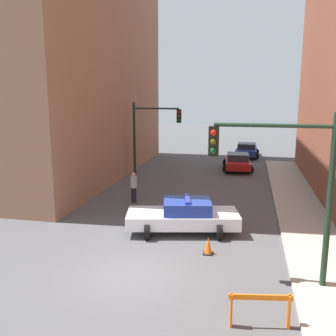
# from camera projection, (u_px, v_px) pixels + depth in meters

# --- Properties ---
(ground_plane) EXTENTS (120.00, 120.00, 0.00)m
(ground_plane) POSITION_uv_depth(u_px,v_px,m) (133.00, 274.00, 12.30)
(ground_plane) COLOR #4C4C4F
(sidewalk_right) EXTENTS (2.40, 44.00, 0.12)m
(sidewalk_right) POSITION_uv_depth(u_px,v_px,m) (335.00, 293.00, 10.99)
(sidewalk_right) COLOR #9E998E
(sidewalk_right) RESTS_ON ground_plane
(building_corner_left) EXTENTS (14.00, 20.00, 23.53)m
(building_corner_left) POSITION_uv_depth(u_px,v_px,m) (26.00, 6.00, 25.90)
(building_corner_left) COLOR #93664C
(building_corner_left) RESTS_ON ground_plane
(traffic_light_near) EXTENTS (3.64, 0.35, 5.20)m
(traffic_light_near) POSITION_uv_depth(u_px,v_px,m) (289.00, 173.00, 10.93)
(traffic_light_near) COLOR black
(traffic_light_near) RESTS_ON sidewalk_right
(traffic_light_far) EXTENTS (3.44, 0.35, 5.20)m
(traffic_light_far) POSITION_uv_depth(u_px,v_px,m) (149.00, 129.00, 26.05)
(traffic_light_far) COLOR black
(traffic_light_far) RESTS_ON ground_plane
(police_car) EXTENTS (4.98, 2.97, 1.52)m
(police_car) POSITION_uv_depth(u_px,v_px,m) (184.00, 216.00, 15.90)
(police_car) COLOR white
(police_car) RESTS_ON ground_plane
(parked_car_near) EXTENTS (2.48, 4.42, 1.31)m
(parked_car_near) POSITION_uv_depth(u_px,v_px,m) (238.00, 161.00, 28.79)
(parked_car_near) COLOR maroon
(parked_car_near) RESTS_ON ground_plane
(parked_car_mid) EXTENTS (2.35, 4.34, 1.31)m
(parked_car_mid) POSITION_uv_depth(u_px,v_px,m) (247.00, 150.00, 34.67)
(parked_car_mid) COLOR navy
(parked_car_mid) RESTS_ON ground_plane
(pedestrian_crossing) EXTENTS (0.48, 0.48, 1.66)m
(pedestrian_crossing) POSITION_uv_depth(u_px,v_px,m) (134.00, 187.00, 20.20)
(pedestrian_crossing) COLOR black
(pedestrian_crossing) RESTS_ON ground_plane
(barrier_mid) EXTENTS (1.59, 0.41, 0.90)m
(barrier_mid) POSITION_uv_depth(u_px,v_px,m) (260.00, 305.00, 9.38)
(barrier_mid) COLOR orange
(barrier_mid) RESTS_ON ground_plane
(traffic_cone) EXTENTS (0.36, 0.36, 0.66)m
(traffic_cone) POSITION_uv_depth(u_px,v_px,m) (208.00, 246.00, 13.77)
(traffic_cone) COLOR black
(traffic_cone) RESTS_ON ground_plane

